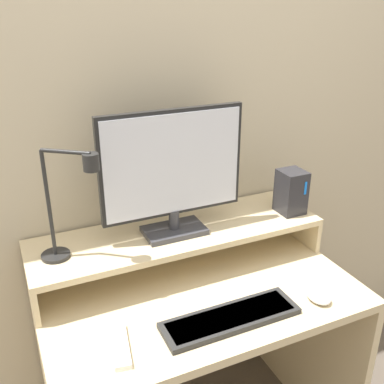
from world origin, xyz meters
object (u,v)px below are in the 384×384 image
Objects in this scene: monitor at (173,171)px; keyboard at (231,318)px; desk_lamp at (68,204)px; remote_control at (120,346)px; mouse at (319,296)px; router_dock at (291,192)px.

monitor is 0.50m from keyboard.
remote_control is at bearing -79.02° from desk_lamp.
mouse is at bearing -26.15° from desk_lamp.
router_dock is at bearing 70.72° from mouse.
router_dock reaches higher than keyboard.
desk_lamp is 2.17× the size of router_dock.
remote_control is (0.06, -0.29, -0.32)m from desk_lamp.
keyboard is at bearing 174.40° from mouse.
router_dock is 0.84m from remote_control.
keyboard is 4.73× the size of mouse.
remote_control is (-0.33, 0.03, -0.00)m from keyboard.
desk_lamp is at bearing 100.98° from remote_control.
router_dock is 1.84× the size of mouse.
mouse is at bearing -109.28° from router_dock.
remote_control is at bearing -159.22° from router_dock.
desk_lamp reaches higher than keyboard.
keyboard is (0.39, -0.31, -0.32)m from desk_lamp.
keyboard is 0.33m from remote_control.
desk_lamp reaches higher than remote_control.
remote_control is at bearing 175.67° from keyboard.
desk_lamp is at bearing -179.84° from router_dock.
keyboard is (0.04, -0.34, -0.36)m from monitor.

